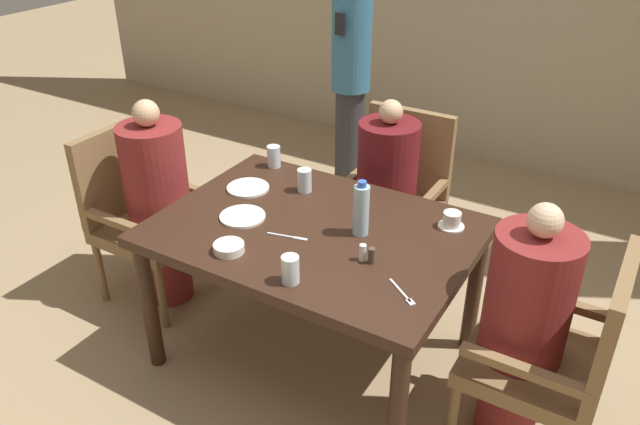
# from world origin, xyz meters

# --- Properties ---
(ground_plane) EXTENTS (16.00, 16.00, 0.00)m
(ground_plane) POSITION_xyz_m (0.00, 0.00, 0.00)
(ground_plane) COLOR #9E8460
(dining_table) EXTENTS (1.36, 0.99, 0.72)m
(dining_table) POSITION_xyz_m (0.00, 0.00, 0.64)
(dining_table) COLOR #331E14
(dining_table) RESTS_ON ground_plane
(chair_left_side) EXTENTS (0.50, 0.50, 0.93)m
(chair_left_side) POSITION_xyz_m (-1.07, -0.00, 0.50)
(chair_left_side) COLOR brown
(chair_left_side) RESTS_ON ground_plane
(diner_in_left_chair) EXTENTS (0.32, 0.32, 1.13)m
(diner_in_left_chair) POSITION_xyz_m (-0.93, 0.00, 0.58)
(diner_in_left_chair) COLOR maroon
(diner_in_left_chair) RESTS_ON ground_plane
(chair_far_side) EXTENTS (0.50, 0.50, 0.93)m
(chair_far_side) POSITION_xyz_m (0.00, 0.89, 0.50)
(chair_far_side) COLOR brown
(chair_far_side) RESTS_ON ground_plane
(diner_in_far_chair) EXTENTS (0.32, 0.32, 1.07)m
(diner_in_far_chair) POSITION_xyz_m (-0.00, 0.75, 0.55)
(diner_in_far_chair) COLOR #5B1419
(diner_in_far_chair) RESTS_ON ground_plane
(chair_right_side) EXTENTS (0.50, 0.50, 0.93)m
(chair_right_side) POSITION_xyz_m (1.07, -0.00, 0.50)
(chair_right_side) COLOR brown
(chair_right_side) RESTS_ON ground_plane
(diner_in_right_chair) EXTENTS (0.32, 0.32, 1.10)m
(diner_in_right_chair) POSITION_xyz_m (0.93, 0.00, 0.56)
(diner_in_right_chair) COLOR maroon
(diner_in_right_chair) RESTS_ON ground_plane
(standing_host) EXTENTS (0.27, 0.30, 1.56)m
(standing_host) POSITION_xyz_m (-0.72, 1.68, 0.84)
(standing_host) COLOR #2D2D33
(standing_host) RESTS_ON ground_plane
(plate_main_left) EXTENTS (0.20, 0.20, 0.01)m
(plate_main_left) POSITION_xyz_m (-0.46, 0.15, 0.73)
(plate_main_left) COLOR white
(plate_main_left) RESTS_ON dining_table
(plate_main_right) EXTENTS (0.20, 0.20, 0.01)m
(plate_main_right) POSITION_xyz_m (-0.32, -0.09, 0.73)
(plate_main_right) COLOR white
(plate_main_right) RESTS_ON dining_table
(teacup_with_saucer) EXTENTS (0.11, 0.11, 0.07)m
(teacup_with_saucer) POSITION_xyz_m (0.51, 0.31, 0.75)
(teacup_with_saucer) COLOR white
(teacup_with_saucer) RESTS_ON dining_table
(bowl_small) EXTENTS (0.13, 0.13, 0.04)m
(bowl_small) POSITION_xyz_m (-0.20, -0.34, 0.74)
(bowl_small) COLOR white
(bowl_small) RESTS_ON dining_table
(water_bottle) EXTENTS (0.07, 0.07, 0.25)m
(water_bottle) POSITION_xyz_m (0.19, 0.06, 0.84)
(water_bottle) COLOR #A3C6DB
(water_bottle) RESTS_ON dining_table
(glass_tall_near) EXTENTS (0.07, 0.07, 0.11)m
(glass_tall_near) POSITION_xyz_m (-0.22, 0.27, 0.78)
(glass_tall_near) COLOR silver
(glass_tall_near) RESTS_ON dining_table
(glass_tall_mid) EXTENTS (0.07, 0.07, 0.11)m
(glass_tall_mid) POSITION_xyz_m (-0.50, 0.42, 0.78)
(glass_tall_mid) COLOR silver
(glass_tall_mid) RESTS_ON dining_table
(glass_tall_far) EXTENTS (0.07, 0.07, 0.11)m
(glass_tall_far) POSITION_xyz_m (0.13, -0.39, 0.78)
(glass_tall_far) COLOR silver
(glass_tall_far) RESTS_ON dining_table
(salt_shaker) EXTENTS (0.03, 0.03, 0.07)m
(salt_shaker) POSITION_xyz_m (0.30, -0.12, 0.76)
(salt_shaker) COLOR white
(salt_shaker) RESTS_ON dining_table
(pepper_shaker) EXTENTS (0.03, 0.03, 0.07)m
(pepper_shaker) POSITION_xyz_m (0.34, -0.12, 0.75)
(pepper_shaker) COLOR #4C3D2D
(pepper_shaker) RESTS_ON dining_table
(fork_beside_plate) EXTENTS (0.15, 0.11, 0.00)m
(fork_beside_plate) POSITION_xyz_m (0.53, -0.25, 0.72)
(fork_beside_plate) COLOR silver
(fork_beside_plate) RESTS_ON dining_table
(knife_beside_plate) EXTENTS (0.18, 0.05, 0.00)m
(knife_beside_plate) POSITION_xyz_m (-0.05, -0.12, 0.72)
(knife_beside_plate) COLOR silver
(knife_beside_plate) RESTS_ON dining_table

